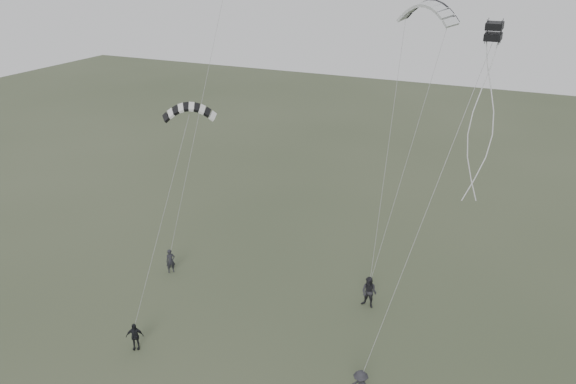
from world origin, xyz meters
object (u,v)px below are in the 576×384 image
at_px(flyer_center, 135,336).
at_px(kite_pale_large, 428,4).
at_px(flyer_left, 171,261).
at_px(kite_box, 494,31).
at_px(flyer_right, 369,292).
at_px(kite_striped, 189,107).

distance_m(flyer_center, kite_pale_large, 23.90).
bearing_deg(flyer_left, flyer_center, -116.45).
distance_m(flyer_center, kite_box, 22.63).
xyz_separation_m(flyer_right, kite_pale_large, (0.73, 5.67, 15.59)).
height_order(flyer_right, kite_striped, kite_striped).
xyz_separation_m(kite_pale_large, kite_striped, (-9.67, -9.58, -4.59)).
distance_m(flyer_center, kite_striped, 12.23).
bearing_deg(kite_box, kite_pale_large, 123.61).
relative_size(flyer_center, kite_pale_large, 0.40).
distance_m(flyer_right, kite_pale_large, 16.61).
height_order(flyer_center, kite_pale_large, kite_pale_large).
height_order(flyer_center, kite_striped, kite_striped).
bearing_deg(flyer_center, kite_pale_large, 22.59).
xyz_separation_m(flyer_left, flyer_center, (2.82, -7.17, -0.04)).
xyz_separation_m(kite_pale_large, kite_box, (4.25, -7.16, -0.45)).
bearing_deg(kite_pale_large, flyer_right, -67.63).
bearing_deg(kite_striped, flyer_right, -7.76).
distance_m(kite_pale_large, kite_box, 8.34).
distance_m(kite_striped, kite_box, 14.72).
xyz_separation_m(flyer_center, kite_box, (14.99, 7.21, 15.34)).
height_order(flyer_right, kite_pale_large, kite_pale_large).
bearing_deg(flyer_left, kite_striped, -79.37).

